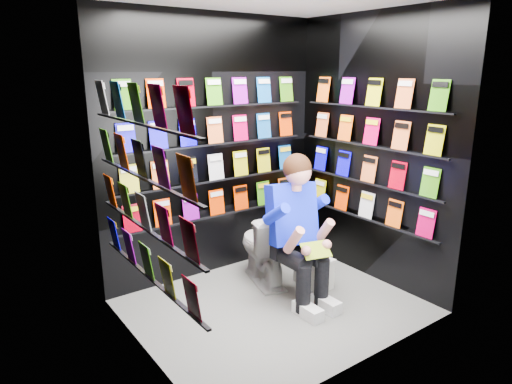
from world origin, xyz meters
TOP-DOWN VIEW (x-y plane):
  - floor at (0.00, 0.00)m, footprint 2.40×2.40m
  - wall_back at (0.00, 1.00)m, footprint 2.40×0.04m
  - wall_front at (0.00, -1.00)m, footprint 2.40×0.04m
  - wall_left at (-1.20, 0.00)m, footprint 0.04×2.00m
  - wall_right at (1.20, 0.00)m, footprint 0.04×2.00m
  - comics_back at (0.00, 0.97)m, footprint 2.10×0.06m
  - comics_left at (-1.17, 0.00)m, footprint 0.06×1.70m
  - comics_right at (1.17, 0.00)m, footprint 0.06×1.70m
  - toilet at (0.23, 0.46)m, footprint 0.60×0.83m
  - longbox at (0.58, 0.12)m, footprint 0.21×0.37m
  - longbox_lid at (0.58, 0.12)m, footprint 0.23×0.39m
  - reader at (0.23, 0.08)m, footprint 0.76×0.94m
  - held_comic at (0.23, -0.27)m, footprint 0.28×0.21m

SIDE VIEW (x-z plane):
  - floor at x=0.00m, z-range 0.00..0.00m
  - longbox at x=0.58m, z-range 0.00..0.28m
  - longbox_lid at x=0.58m, z-range 0.28..0.30m
  - toilet at x=0.23m, z-range 0.00..0.73m
  - held_comic at x=0.23m, z-range 0.53..0.63m
  - reader at x=0.23m, z-range 0.04..1.56m
  - wall_back at x=0.00m, z-range 0.00..2.60m
  - wall_front at x=0.00m, z-range 0.00..2.60m
  - wall_left at x=-1.20m, z-range 0.00..2.60m
  - wall_right at x=1.20m, z-range 0.00..2.60m
  - comics_back at x=0.00m, z-range 0.62..1.99m
  - comics_left at x=-1.17m, z-range 0.62..1.99m
  - comics_right at x=1.17m, z-range 0.62..1.99m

